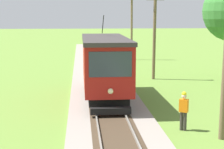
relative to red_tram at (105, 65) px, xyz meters
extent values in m
cube|color=maroon|center=(0.00, 0.02, 0.11)|extent=(2.50, 8.00, 2.60)
cube|color=#383333|center=(0.00, 0.02, 1.52)|extent=(2.60, 8.32, 0.22)
cube|color=black|center=(0.00, 0.02, -1.47)|extent=(2.10, 7.04, 0.44)
cube|color=#2D3842|center=(0.00, -3.99, 0.57)|extent=(2.10, 0.03, 1.25)
cube|color=#2D3842|center=(1.26, 0.02, 0.47)|extent=(0.02, 6.72, 1.04)
sphere|color=#F4EAB2|center=(0.00, -4.04, -0.74)|extent=(0.28, 0.28, 0.28)
cylinder|color=black|center=(0.00, 1.62, 2.33)|extent=(0.05, 1.67, 1.19)
cube|color=black|center=(0.00, -4.18, -1.69)|extent=(2.00, 0.36, 0.32)
cylinder|color=black|center=(0.00, -2.22, -1.47)|extent=(1.54, 0.80, 0.80)
cylinder|color=black|center=(0.00, 2.26, -1.47)|extent=(1.54, 0.80, 0.80)
cylinder|color=brown|center=(4.39, 6.81, 1.38)|extent=(0.24, 0.42, 7.15)
cylinder|color=brown|center=(4.39, 19.45, 1.77)|extent=(0.24, 0.49, 7.93)
cylinder|color=#38332D|center=(3.18, -5.99, -1.76)|extent=(0.15, 0.15, 0.86)
cylinder|color=#38332D|center=(3.05, -5.91, -1.76)|extent=(0.15, 0.15, 0.86)
cube|color=orange|center=(3.11, -5.95, -1.04)|extent=(0.45, 0.41, 0.58)
sphere|color=beige|center=(3.11, -5.95, -0.61)|extent=(0.22, 0.22, 0.22)
sphere|color=yellow|center=(3.11, -5.95, -0.51)|extent=(0.21, 0.21, 0.21)
camera|label=1|loc=(-1.44, -21.07, 2.97)|focal=57.38mm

